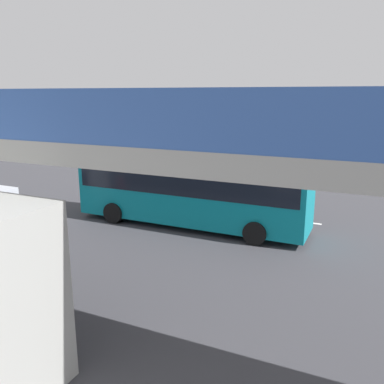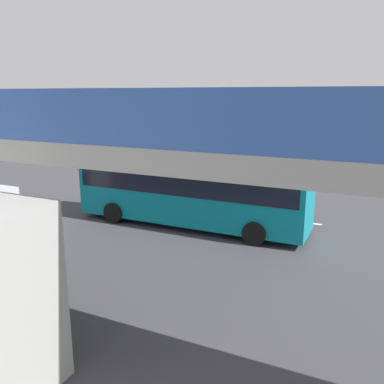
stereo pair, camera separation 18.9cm
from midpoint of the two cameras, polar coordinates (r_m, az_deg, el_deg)
name	(u,v)px [view 1 (the left image)]	position (r m, az deg, el deg)	size (l,w,h in m)	color
ground	(175,220)	(21.01, -2.65, -3.98)	(80.00, 80.00, 0.00)	#38383D
city_bus	(190,188)	(19.71, -0.58, 0.53)	(11.54, 2.85, 3.15)	#0C8493
bicycle_black	(6,205)	(24.60, -25.00, -1.74)	(1.77, 0.44, 0.96)	black
pedestrian	(42,219)	(19.54, -20.66, -3.53)	(0.38, 0.38, 1.79)	#2D2D38
lane_dash_leftmost	(301,222)	(21.44, 14.92, -4.07)	(2.00, 0.20, 0.01)	silver
lane_dash_left	(228,212)	(22.40, 4.81, -2.88)	(2.00, 0.20, 0.01)	silver
lane_dash_centre	(164,204)	(23.99, -4.21, -1.75)	(2.00, 0.20, 0.01)	silver
lane_dash_right	(108,197)	(26.11, -11.92, -0.74)	(2.00, 0.20, 0.01)	silver
pedestrian_overpass	(6,153)	(12.16, -25.21, 4.94)	(29.53, 2.60, 6.48)	#9E9E99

